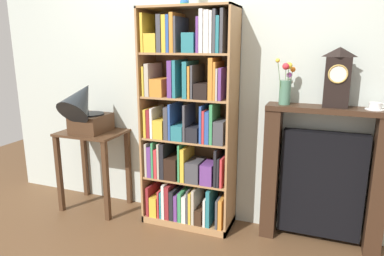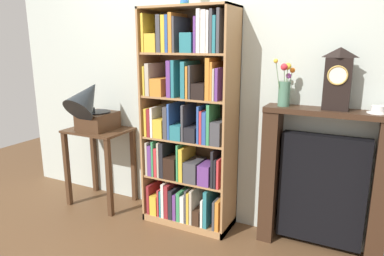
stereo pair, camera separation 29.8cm
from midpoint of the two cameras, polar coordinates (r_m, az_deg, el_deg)
ground_plane at (r=3.26m, az=-3.76°, el=-15.78°), size 7.33×6.40×0.02m
wall_back at (r=3.09m, az=-0.72°, el=9.03°), size 4.33×0.08×2.68m
bookshelf at (r=2.99m, az=-3.62°, el=-0.23°), size 0.79×0.35×1.88m
side_table_left at (r=3.54m, az=-18.23°, el=-3.78°), size 0.59×0.45×0.77m
gramophone at (r=3.38m, az=-19.63°, el=3.10°), size 0.30×0.52×0.56m
fireplace_mantel at (r=2.92m, az=17.82°, el=-7.81°), size 0.92×0.22×1.13m
mantel_clock at (r=2.72m, az=19.86°, el=7.76°), size 0.18×0.12×0.44m
flower_vase at (r=2.76m, az=12.10°, el=6.59°), size 0.14×0.13×0.36m
teacup_with_saucer at (r=2.76m, az=25.13°, el=3.17°), size 0.14×0.13×0.05m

